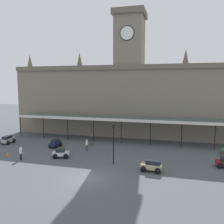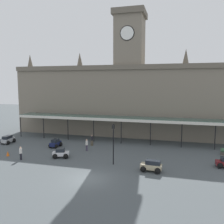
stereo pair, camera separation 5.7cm
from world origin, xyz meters
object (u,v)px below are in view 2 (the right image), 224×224
Objects in this scene: pedestrian_beside_cars at (87,144)px; traffic_cone at (8,154)px; planter_near_kerb at (223,151)px; pedestrian_near_entrance at (21,153)px; car_beige_estate at (152,166)px; pedestrian_crossing_forecourt at (92,140)px; car_navy_sedan at (55,144)px; car_silver_estate at (8,140)px; car_white_sedan at (61,154)px; victorian_lamppost at (113,139)px.

pedestrian_beside_cars is 10.38m from traffic_cone.
pedestrian_near_entrance is at bearing -160.49° from planter_near_kerb.
pedestrian_beside_cars is (-9.62, 5.61, 0.34)m from car_beige_estate.
planter_near_kerb is (27.20, 7.82, 0.16)m from traffic_cone.
pedestrian_crossing_forecourt reaches higher than traffic_cone.
car_beige_estate is 16.09m from car_navy_sedan.
pedestrian_beside_cars reaches higher than car_navy_sedan.
pedestrian_crossing_forecourt reaches higher than car_navy_sedan.
car_white_sedan is (11.45, -4.42, -0.06)m from car_silver_estate.
car_navy_sedan is at bearing 157.20° from car_beige_estate.
car_navy_sedan is 0.43× the size of victorian_lamppost.
car_silver_estate reaches higher than car_white_sedan.
car_white_sedan is 7.60m from victorian_lamppost.
car_silver_estate is 1.38× the size of pedestrian_crossing_forecourt.
car_silver_estate reaches higher than car_navy_sedan.
car_white_sedan is at bearing -118.52° from pedestrian_beside_cars.
traffic_cone is (-14.15, -0.48, -2.69)m from victorian_lamppost.
traffic_cone is 0.69× the size of planter_near_kerb.
pedestrian_crossing_forecourt is at bearing 54.34° from pedestrian_near_entrance.
car_beige_estate is 1.38× the size of pedestrian_near_entrance.
car_beige_estate is 12.95m from pedestrian_crossing_forecourt.
car_navy_sedan reaches higher than traffic_cone.
car_white_sedan is at bearing -21.13° from car_silver_estate.
car_navy_sedan is 1.25× the size of pedestrian_near_entrance.
pedestrian_crossing_forecourt is at bearing 9.21° from car_silver_estate.
traffic_cone is (-3.87, -5.62, -0.17)m from car_navy_sedan.
car_white_sedan is 6.84m from pedestrian_crossing_forecourt.
traffic_cone is at bearing 178.11° from car_beige_estate.
pedestrian_crossing_forecourt is 2.53× the size of traffic_cone.
victorian_lamppost reaches higher than pedestrian_crossing_forecourt.
pedestrian_crossing_forecourt and pedestrian_near_entrance have the same top height.
pedestrian_near_entrance is (-4.39, -2.09, 0.41)m from car_white_sedan.
victorian_lamppost reaches higher than car_white_sedan.
car_silver_estate is 7.17m from traffic_cone.
car_navy_sedan and car_white_sedan have the same top height.
car_silver_estate is 1.10× the size of car_navy_sedan.
pedestrian_near_entrance is (-16.07, -0.27, 0.34)m from car_beige_estate.
pedestrian_crossing_forecourt is 0.34× the size of victorian_lamppost.
car_navy_sedan is at bearing -156.55° from pedestrian_crossing_forecourt.
pedestrian_crossing_forecourt is 18.37m from planter_near_kerb.
pedestrian_near_entrance is 26.08m from planter_near_kerb.
car_beige_estate is 0.48× the size of victorian_lamppost.
pedestrian_beside_cars reaches higher than planter_near_kerb.
car_white_sedan is at bearing 9.73° from traffic_cone.
car_navy_sedan is 0.94× the size of car_white_sedan.
car_silver_estate reaches higher than traffic_cone.
traffic_cone is at bearing -151.15° from pedestrian_beside_cars.
pedestrian_near_entrance reaches higher than car_beige_estate.
victorian_lamppost is (11.52, 1.36, 2.11)m from pedestrian_near_entrance.
pedestrian_crossing_forecourt is 1.74× the size of planter_near_kerb.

